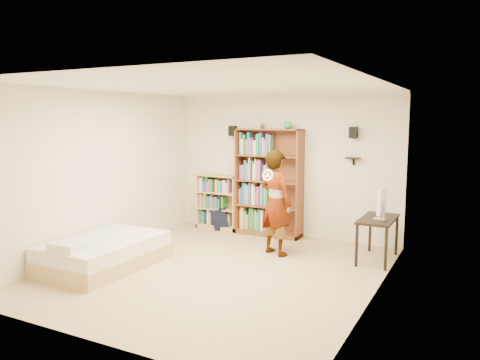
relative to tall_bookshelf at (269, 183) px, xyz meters
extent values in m
cube|color=tan|center=(0.22, -2.31, -1.03)|extent=(4.50, 5.00, 0.01)
cube|color=beige|center=(0.22, 0.19, 0.32)|extent=(4.50, 0.02, 2.70)
cube|color=beige|center=(0.22, -4.81, 0.32)|extent=(4.50, 0.02, 2.70)
cube|color=beige|center=(-2.03, -2.31, 0.32)|extent=(0.02, 5.00, 2.70)
cube|color=beige|center=(2.47, -2.31, 0.32)|extent=(0.02, 5.00, 2.70)
cube|color=white|center=(0.22, -2.31, 1.67)|extent=(4.50, 5.00, 0.02)
cube|color=white|center=(0.22, 0.16, 1.64)|extent=(4.50, 0.06, 0.06)
cube|color=white|center=(0.22, -4.78, 1.64)|extent=(4.50, 0.06, 0.06)
cube|color=white|center=(-2.00, -2.31, 1.64)|extent=(0.06, 5.00, 0.06)
cube|color=white|center=(2.44, -2.31, 1.64)|extent=(0.06, 5.00, 0.06)
cube|color=black|center=(-0.83, 0.09, 0.97)|extent=(0.14, 0.12, 0.20)
cube|color=black|center=(1.57, 0.09, 0.97)|extent=(0.14, 0.12, 0.20)
cube|color=black|center=(1.57, 0.10, 0.52)|extent=(0.25, 0.16, 0.02)
imported|color=black|center=(0.63, -1.13, -0.15)|extent=(0.75, 0.63, 1.74)
torus|color=silver|center=(0.63, -1.45, 0.33)|extent=(0.19, 0.07, 0.19)
camera|label=1|loc=(3.60, -8.10, 1.21)|focal=35.00mm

